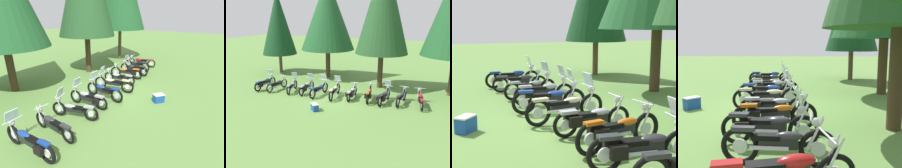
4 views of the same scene
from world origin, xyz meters
TOP-DOWN VIEW (x-y plane):
  - ground_plane at (0.00, 0.00)m, footprint 80.00×80.00m
  - motorcycle_0 at (-5.77, -0.50)m, footprint 0.69×2.41m
  - motorcycle_1 at (-4.70, -0.37)m, footprint 0.60×2.24m
  - motorcycle_2 at (-3.43, -0.23)m, footprint 0.79×2.14m
  - motorcycle_3 at (-2.26, -0.09)m, footprint 0.73×2.20m
  - motorcycle_4 at (-1.13, -0.20)m, footprint 0.77×2.37m
  - motorcycle_5 at (0.04, -0.08)m, footprint 0.64×2.45m
  - motorcycle_6 at (1.24, 0.14)m, footprint 0.63×2.17m
  - motorcycle_7 at (2.43, 0.25)m, footprint 0.78×2.28m
  - motorcycle_8 at (3.48, 0.19)m, footprint 0.72×2.30m
  - motorcycle_9 at (4.55, 0.49)m, footprint 0.62×2.25m
  - motorcycle_10 at (5.73, 0.59)m, footprint 0.83×2.33m
  - picnic_cooler at (-0.02, -2.84)m, footprint 0.63×0.61m

SIDE VIEW (x-z plane):
  - ground_plane at x=0.00m, z-range 0.00..0.00m
  - picnic_cooler at x=-0.02m, z-range 0.00..0.43m
  - motorcycle_6 at x=1.24m, z-range -0.06..0.92m
  - motorcycle_2 at x=-3.43m, z-range -0.24..1.11m
  - motorcycle_1 at x=-4.70m, z-range -0.05..0.93m
  - motorcycle_9 at x=4.55m, z-range -0.07..0.96m
  - motorcycle_7 at x=2.43m, z-range -0.06..0.97m
  - motorcycle_10 at x=5.73m, z-range -0.04..0.95m
  - motorcycle_0 at x=-5.77m, z-range -0.22..1.15m
  - motorcycle_3 at x=-2.26m, z-range -0.21..1.15m
  - motorcycle_4 at x=-1.13m, z-range -0.22..1.16m
  - motorcycle_8 at x=3.48m, z-range -0.21..1.16m
  - motorcycle_5 at x=0.04m, z-range -0.21..1.18m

